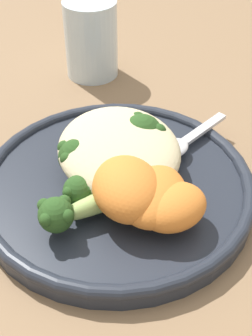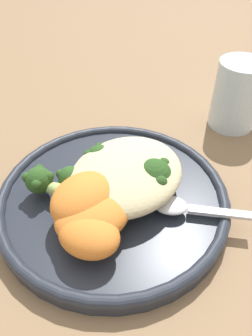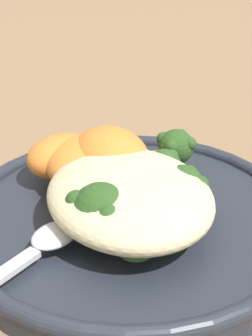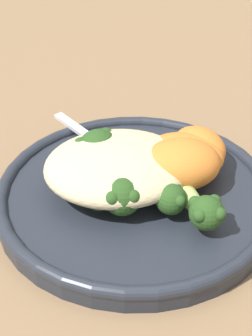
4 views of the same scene
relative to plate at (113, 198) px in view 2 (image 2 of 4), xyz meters
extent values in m
plane|color=#846647|center=(-0.01, 0.00, -0.01)|extent=(4.00, 4.00, 0.00)
cylinder|color=#232833|center=(0.00, 0.00, 0.00)|extent=(0.25, 0.25, 0.02)
torus|color=#232833|center=(0.00, 0.00, 0.00)|extent=(0.25, 0.25, 0.01)
ellipsoid|color=beige|center=(-0.01, 0.01, 0.03)|extent=(0.13, 0.11, 0.04)
ellipsoid|color=#9EBC66|center=(0.01, 0.02, 0.02)|extent=(0.08, 0.04, 0.02)
sphere|color=#284C1E|center=(-0.03, 0.03, 0.03)|extent=(0.04, 0.04, 0.04)
sphere|color=#284C1E|center=(-0.02, 0.04, 0.04)|extent=(0.01, 0.01, 0.01)
sphere|color=#284C1E|center=(-0.04, 0.03, 0.04)|extent=(0.01, 0.01, 0.01)
sphere|color=#284C1E|center=(-0.02, 0.02, 0.04)|extent=(0.01, 0.01, 0.01)
ellipsoid|color=#9EBC66|center=(0.00, 0.01, 0.02)|extent=(0.11, 0.03, 0.02)
sphere|color=#284C1E|center=(-0.06, 0.02, 0.03)|extent=(0.03, 0.03, 0.03)
sphere|color=#284C1E|center=(-0.05, 0.03, 0.03)|extent=(0.01, 0.01, 0.01)
sphere|color=#284C1E|center=(-0.06, 0.03, 0.03)|extent=(0.01, 0.01, 0.01)
sphere|color=#284C1E|center=(-0.06, 0.01, 0.03)|extent=(0.01, 0.01, 0.01)
sphere|color=#284C1E|center=(-0.05, 0.01, 0.03)|extent=(0.01, 0.01, 0.01)
ellipsoid|color=#9EBC66|center=(0.01, 0.00, 0.02)|extent=(0.10, 0.06, 0.01)
sphere|color=#284C1E|center=(-0.03, -0.02, 0.03)|extent=(0.03, 0.03, 0.03)
sphere|color=#284C1E|center=(-0.03, -0.01, 0.03)|extent=(0.01, 0.01, 0.01)
sphere|color=#284C1E|center=(-0.05, -0.02, 0.03)|extent=(0.01, 0.01, 0.01)
sphere|color=#284C1E|center=(-0.03, -0.03, 0.03)|extent=(0.01, 0.01, 0.01)
ellipsoid|color=#9EBC66|center=(0.01, -0.01, 0.02)|extent=(0.06, 0.06, 0.01)
sphere|color=#284C1E|center=(-0.02, -0.03, 0.03)|extent=(0.03, 0.03, 0.03)
sphere|color=#284C1E|center=(-0.01, -0.02, 0.03)|extent=(0.01, 0.01, 0.01)
sphere|color=#284C1E|center=(-0.02, -0.02, 0.03)|extent=(0.01, 0.01, 0.01)
sphere|color=#284C1E|center=(-0.02, -0.04, 0.03)|extent=(0.01, 0.01, 0.01)
sphere|color=#284C1E|center=(-0.01, -0.04, 0.03)|extent=(0.01, 0.01, 0.01)
ellipsoid|color=#9EBC66|center=(0.03, 0.00, 0.02)|extent=(0.02, 0.07, 0.02)
sphere|color=#284C1E|center=(0.02, -0.04, 0.02)|extent=(0.03, 0.03, 0.03)
sphere|color=#284C1E|center=(0.03, -0.03, 0.03)|extent=(0.01, 0.01, 0.01)
sphere|color=#284C1E|center=(0.01, -0.04, 0.03)|extent=(0.01, 0.01, 0.01)
sphere|color=#284C1E|center=(0.03, -0.05, 0.03)|extent=(0.01, 0.01, 0.01)
ellipsoid|color=#9EBC66|center=(0.03, -0.01, 0.02)|extent=(0.05, 0.11, 0.02)
sphere|color=#284C1E|center=(0.05, -0.06, 0.02)|extent=(0.03, 0.03, 0.03)
sphere|color=#284C1E|center=(0.06, -0.05, 0.03)|extent=(0.01, 0.01, 0.01)
sphere|color=#284C1E|center=(0.04, -0.05, 0.03)|extent=(0.01, 0.01, 0.01)
sphere|color=#284C1E|center=(0.04, -0.07, 0.03)|extent=(0.01, 0.01, 0.01)
sphere|color=#284C1E|center=(0.06, -0.07, 0.03)|extent=(0.01, 0.01, 0.01)
ellipsoid|color=orange|center=(0.06, 0.03, 0.03)|extent=(0.06, 0.07, 0.03)
ellipsoid|color=orange|center=(0.05, 0.02, 0.03)|extent=(0.09, 0.08, 0.03)
ellipsoid|color=orange|center=(0.04, 0.00, 0.03)|extent=(0.07, 0.06, 0.04)
cube|color=silver|center=(-0.05, 0.10, 0.01)|extent=(0.04, 0.06, 0.00)
ellipsoid|color=silver|center=(-0.02, 0.06, 0.02)|extent=(0.04, 0.04, 0.01)
cylinder|color=silver|center=(-0.23, 0.02, 0.04)|extent=(0.07, 0.07, 0.09)
camera|label=1|loc=(0.31, -0.07, 0.29)|focal=50.00mm
camera|label=2|loc=(0.17, 0.17, 0.26)|focal=35.00mm
camera|label=3|loc=(-0.31, 0.12, 0.22)|focal=60.00mm
camera|label=4|loc=(-0.05, -0.39, 0.31)|focal=60.00mm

